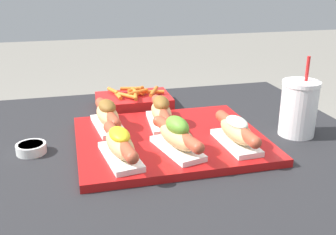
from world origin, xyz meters
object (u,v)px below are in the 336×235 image
at_px(drink_cup, 299,108).
at_px(fries_basket, 134,101).
at_px(hot_dog_4, 161,112).
at_px(hot_dog_1, 177,136).
at_px(hot_dog_3, 108,115).
at_px(serving_tray, 170,140).
at_px(hot_dog_2, 236,131).
at_px(hot_dog_0, 120,144).
at_px(sauce_bowl, 31,148).

relative_size(drink_cup, fries_basket, 0.91).
distance_m(hot_dog_4, drink_cup, 0.34).
relative_size(hot_dog_1, hot_dog_3, 0.98).
bearing_deg(fries_basket, hot_dog_1, -84.85).
height_order(serving_tray, hot_dog_2, hot_dog_2).
height_order(hot_dog_0, hot_dog_3, hot_dog_3).
bearing_deg(hot_dog_2, hot_dog_4, 129.36).
bearing_deg(sauce_bowl, hot_dog_3, 20.09).
xyz_separation_m(hot_dog_1, hot_dog_2, (0.14, -0.00, -0.00)).
xyz_separation_m(hot_dog_3, fries_basket, (0.10, 0.20, -0.03)).
relative_size(hot_dog_0, sauce_bowl, 2.90).
bearing_deg(serving_tray, hot_dog_0, -144.79).
relative_size(hot_dog_3, hot_dog_4, 1.00).
bearing_deg(hot_dog_3, hot_dog_4, -4.52).
bearing_deg(hot_dog_4, drink_cup, -17.89).
xyz_separation_m(drink_cup, fries_basket, (-0.36, 0.31, -0.05)).
bearing_deg(serving_tray, fries_basket, 97.74).
bearing_deg(hot_dog_1, serving_tray, 86.08).
xyz_separation_m(hot_dog_0, hot_dog_3, (-0.01, 0.18, 0.00)).
bearing_deg(hot_dog_0, serving_tray, 35.21).
bearing_deg(hot_dog_4, serving_tray, -88.04).
bearing_deg(hot_dog_3, hot_dog_1, -52.69).
distance_m(hot_dog_4, fries_basket, 0.21).
bearing_deg(hot_dog_0, hot_dog_2, 1.71).
xyz_separation_m(hot_dog_1, fries_basket, (-0.03, 0.37, -0.03)).
bearing_deg(hot_dog_0, hot_dog_4, 53.16).
xyz_separation_m(hot_dog_2, fries_basket, (-0.17, 0.37, -0.03)).
bearing_deg(hot_dog_1, sauce_bowl, 161.15).
height_order(sauce_bowl, fries_basket, fries_basket).
distance_m(hot_dog_3, fries_basket, 0.22).
height_order(hot_dog_0, hot_dog_2, hot_dog_0).
height_order(hot_dog_4, fries_basket, hot_dog_4).
distance_m(hot_dog_0, drink_cup, 0.46).
xyz_separation_m(serving_tray, hot_dog_0, (-0.13, -0.09, 0.04)).
distance_m(hot_dog_4, sauce_bowl, 0.32).
relative_size(hot_dog_3, drink_cup, 0.98).
distance_m(sauce_bowl, fries_basket, 0.38).
relative_size(serving_tray, hot_dog_2, 2.24).
height_order(hot_dog_2, hot_dog_4, hot_dog_4).
distance_m(hot_dog_2, sauce_bowl, 0.46).
bearing_deg(hot_dog_1, hot_dog_3, 127.31).
distance_m(hot_dog_1, hot_dog_2, 0.14).
xyz_separation_m(hot_dog_0, drink_cup, (0.45, 0.07, 0.02)).
bearing_deg(hot_dog_3, serving_tray, -33.09).
xyz_separation_m(serving_tray, sauce_bowl, (-0.32, 0.02, 0.00)).
relative_size(hot_dog_4, fries_basket, 0.89).
bearing_deg(serving_tray, sauce_bowl, 175.79).
bearing_deg(hot_dog_3, hot_dog_2, -32.94).
relative_size(hot_dog_3, fries_basket, 0.89).
distance_m(sauce_bowl, drink_cup, 0.64).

